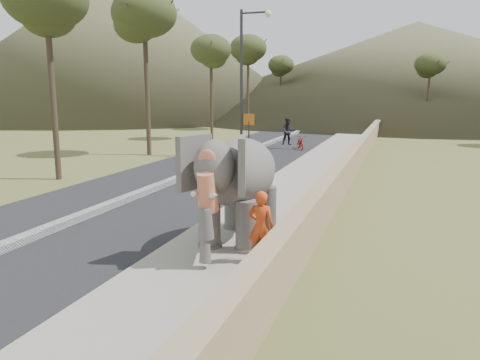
{
  "coord_description": "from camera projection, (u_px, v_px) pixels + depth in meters",
  "views": [
    {
      "loc": [
        3.55,
        -8.62,
        3.67
      ],
      "look_at": [
        0.2,
        1.13,
        1.7
      ],
      "focal_mm": 35.0,
      "sensor_mm": 36.0,
      "label": 1
    }
  ],
  "objects": [
    {
      "name": "trees",
      "position": [
        337.0,
        85.0,
        34.55
      ],
      "size": [
        46.64,
        42.9,
        9.46
      ],
      "color": "#473828",
      "rests_on": "ground"
    },
    {
      "name": "motorcyclist",
      "position": [
        294.0,
        137.0,
        29.74
      ],
      "size": [
        1.92,
        1.85,
        2.0
      ],
      "color": "maroon",
      "rests_on": "ground"
    },
    {
      "name": "road",
      "position": [
        194.0,
        175.0,
        20.71
      ],
      "size": [
        7.0,
        120.0,
        0.03
      ],
      "primitive_type": "cube",
      "color": "black",
      "rests_on": "ground"
    },
    {
      "name": "walkway",
      "position": [
        306.0,
        180.0,
        19.11
      ],
      "size": [
        3.0,
        120.0,
        0.15
      ],
      "primitive_type": "cube",
      "color": "#9E9687",
      "rests_on": "ground"
    },
    {
      "name": "hill_far",
      "position": [
        414.0,
        69.0,
        71.96
      ],
      "size": [
        80.0,
        80.0,
        14.0
      ],
      "primitive_type": "cone",
      "color": "brown",
      "rests_on": "ground"
    },
    {
      "name": "hill_left",
      "position": [
        117.0,
        42.0,
        70.98
      ],
      "size": [
        60.0,
        60.0,
        22.0
      ],
      "primitive_type": "cone",
      "color": "brown",
      "rests_on": "ground"
    },
    {
      "name": "elephant_and_man",
      "position": [
        240.0,
        187.0,
        11.1
      ],
      "size": [
        2.13,
        3.55,
        2.57
      ],
      "color": "#67625D",
      "rests_on": "ground"
    },
    {
      "name": "median",
      "position": [
        194.0,
        173.0,
        20.7
      ],
      "size": [
        0.35,
        120.0,
        0.22
      ],
      "primitive_type": "cube",
      "color": "black",
      "rests_on": "ground"
    },
    {
      "name": "lamppost",
      "position": [
        247.0,
        69.0,
        25.76
      ],
      "size": [
        1.76,
        0.36,
        8.0
      ],
      "color": "#302F34",
      "rests_on": "ground"
    },
    {
      "name": "ground",
      "position": [
        214.0,
        268.0,
        9.83
      ],
      "size": [
        160.0,
        160.0,
        0.0
      ],
      "primitive_type": "plane",
      "color": "olive",
      "rests_on": "ground"
    },
    {
      "name": "signboard",
      "position": [
        249.0,
        128.0,
        26.15
      ],
      "size": [
        0.6,
        0.08,
        2.4
      ],
      "color": "#2D2D33",
      "rests_on": "ground"
    },
    {
      "name": "parapet",
      "position": [
        347.0,
        171.0,
        18.49
      ],
      "size": [
        0.3,
        120.0,
        1.1
      ],
      "primitive_type": "cube",
      "color": "tan",
      "rests_on": "ground"
    }
  ]
}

